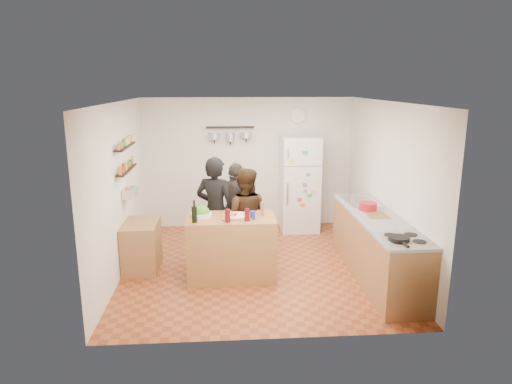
{
  "coord_description": "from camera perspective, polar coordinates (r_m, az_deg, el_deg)",
  "views": [
    {
      "loc": [
        -0.49,
        -6.61,
        2.77
      ],
      "look_at": [
        0.0,
        0.1,
        1.15
      ],
      "focal_mm": 32.0,
      "sensor_mm": 36.0,
      "label": 1
    }
  ],
  "objects": [
    {
      "name": "person_left",
      "position": [
        7.03,
        -5.1,
        -2.38
      ],
      "size": [
        0.72,
        0.6,
        1.7
      ],
      "primitive_type": "imported",
      "rotation": [
        0.0,
        0.0,
        2.77
      ],
      "color": "black",
      "rests_on": "floor"
    },
    {
      "name": "pizza",
      "position": [
        6.46,
        -2.43,
        -2.94
      ],
      "size": [
        0.34,
        0.34,
        0.02
      ],
      "primitive_type": "cylinder",
      "color": "beige",
      "rests_on": "pizza_board"
    },
    {
      "name": "counter_run",
      "position": [
        6.85,
        14.85,
        -6.74
      ],
      "size": [
        0.63,
        2.63,
        0.9
      ],
      "primitive_type": "cube",
      "color": "#9E7042",
      "rests_on": "floor"
    },
    {
      "name": "sink",
      "position": [
        7.48,
        12.99,
        -1.17
      ],
      "size": [
        0.5,
        0.8,
        0.03
      ],
      "primitive_type": "cube",
      "color": "silver",
      "rests_on": "counter_run"
    },
    {
      "name": "wine_glass_near",
      "position": [
        6.23,
        -3.57,
        -2.99
      ],
      "size": [
        0.07,
        0.07,
        0.18
      ],
      "primitive_type": "cylinder",
      "color": "#5C070F",
      "rests_on": "prep_island"
    },
    {
      "name": "person_center",
      "position": [
        6.99,
        -1.42,
        -3.14
      ],
      "size": [
        0.83,
        0.7,
        1.53
      ],
      "primitive_type": "imported",
      "rotation": [
        0.0,
        0.0,
        2.96
      ],
      "color": "black",
      "rests_on": "floor"
    },
    {
      "name": "person_back",
      "position": [
        7.58,
        -2.47,
        -1.96
      ],
      "size": [
        0.91,
        0.83,
        1.5
      ],
      "primitive_type": "imported",
      "rotation": [
        0.0,
        0.0,
        2.47
      ],
      "color": "#2E2B29",
      "rests_on": "floor"
    },
    {
      "name": "spice_shelf_upper",
      "position": [
        7.02,
        -16.04,
        5.49
      ],
      "size": [
        0.12,
        1.0,
        0.02
      ],
      "primitive_type": "cube",
      "color": "black",
      "rests_on": "left_wall"
    },
    {
      "name": "produce_basket",
      "position": [
        7.14,
        -15.45,
        -0.07
      ],
      "size": [
        0.18,
        0.35,
        0.14
      ],
      "primitive_type": "cube",
      "color": "silver",
      "rests_on": "left_wall"
    },
    {
      "name": "side_table",
      "position": [
        7.15,
        -14.08,
        -6.54
      ],
      "size": [
        0.5,
        0.8,
        0.73
      ],
      "primitive_type": "cube",
      "color": "#9A6440",
      "rests_on": "floor"
    },
    {
      "name": "wine_glass_far",
      "position": [
        6.28,
        -1.11,
        -2.87
      ],
      "size": [
        0.07,
        0.07,
        0.17
      ],
      "primitive_type": "cylinder",
      "color": "#610811",
      "rests_on": "prep_island"
    },
    {
      "name": "spice_shelf_lower",
      "position": [
        7.08,
        -15.86,
        2.68
      ],
      "size": [
        0.12,
        1.0,
        0.02
      ],
      "primitive_type": "cube",
      "color": "black",
      "rests_on": "left_wall"
    },
    {
      "name": "wall_clock",
      "position": [
        8.83,
        5.3,
        9.45
      ],
      "size": [
        0.3,
        0.03,
        0.3
      ],
      "primitive_type": "cylinder",
      "rotation": [
        1.57,
        0.0,
        0.0
      ],
      "color": "silver",
      "rests_on": "back_wall"
    },
    {
      "name": "cutting_board",
      "position": [
        6.76,
        14.92,
        -2.91
      ],
      "size": [
        0.3,
        0.4,
        0.02
      ],
      "primitive_type": "cube",
      "color": "olive",
      "rests_on": "counter_run"
    },
    {
      "name": "skillet",
      "position": [
        5.76,
        17.42,
        -5.59
      ],
      "size": [
        0.25,
        0.25,
        0.05
      ],
      "primitive_type": "cylinder",
      "color": "black",
      "rests_on": "stove_top"
    },
    {
      "name": "salt_canister",
      "position": [
        6.37,
        -0.43,
        -2.9
      ],
      "size": [
        0.07,
        0.07,
        0.12
      ],
      "primitive_type": "cylinder",
      "color": "navy",
      "rests_on": "prep_island"
    },
    {
      "name": "room_shell",
      "position": [
        7.18,
        -0.17,
        1.31
      ],
      "size": [
        4.2,
        4.2,
        4.2
      ],
      "color": "brown",
      "rests_on": "ground"
    },
    {
      "name": "pepper_mill",
      "position": [
        6.53,
        0.79,
        -2.26
      ],
      "size": [
        0.05,
        0.05,
        0.16
      ],
      "primitive_type": "cylinder",
      "color": "#8E5A3B",
      "rests_on": "prep_island"
    },
    {
      "name": "fridge",
      "position": [
        8.69,
        5.47,
        1.04
      ],
      "size": [
        0.7,
        0.68,
        1.8
      ],
      "primitive_type": "cube",
      "color": "white",
      "rests_on": "floor"
    },
    {
      "name": "prep_island",
      "position": [
        6.63,
        -3.09,
        -6.92
      ],
      "size": [
        1.25,
        0.72,
        0.91
      ],
      "primitive_type": "cube",
      "color": "#9D6539",
      "rests_on": "floor"
    },
    {
      "name": "pot_rack",
      "position": [
        8.65,
        -3.25,
        8.07
      ],
      "size": [
        0.9,
        0.04,
        0.04
      ],
      "primitive_type": "cube",
      "color": "black",
      "rests_on": "back_wall"
    },
    {
      "name": "salad_bowl",
      "position": [
        6.53,
        -6.84,
        -2.83
      ],
      "size": [
        0.3,
        0.3,
        0.06
      ],
      "primitive_type": "cylinder",
      "color": "white",
      "rests_on": "prep_island"
    },
    {
      "name": "stove_top",
      "position": [
        5.86,
        18.09,
        -5.65
      ],
      "size": [
        0.6,
        0.62,
        0.02
      ],
      "primitive_type": "cube",
      "color": "white",
      "rests_on": "counter_run"
    },
    {
      "name": "wine_bottle",
      "position": [
        6.26,
        -7.71,
        -2.81
      ],
      "size": [
        0.07,
        0.07,
        0.22
      ],
      "primitive_type": "cylinder",
      "color": "black",
      "rests_on": "prep_island"
    },
    {
      "name": "red_bowl",
      "position": [
        6.99,
        13.81,
        -1.74
      ],
      "size": [
        0.26,
        0.26,
        0.11
      ],
      "primitive_type": "cylinder",
      "color": "maroon",
      "rests_on": "counter_run"
    },
    {
      "name": "pizza_board",
      "position": [
        6.47,
        -2.43,
        -3.1
      ],
      "size": [
        0.42,
        0.34,
        0.02
      ],
      "primitive_type": "cube",
      "color": "#9B5838",
      "rests_on": "prep_island"
    }
  ]
}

